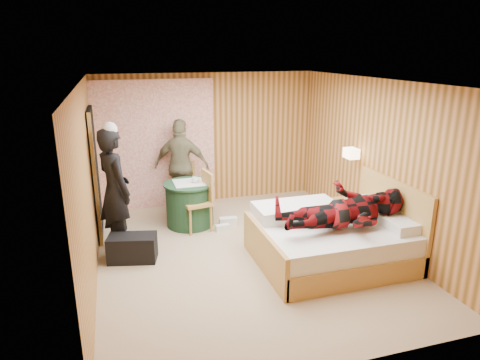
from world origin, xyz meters
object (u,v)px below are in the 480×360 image
object	(u,v)px
round_table	(190,204)
duffel_bag	(132,248)
wall_lamp	(351,153)
bed	(332,239)
chair_near	(201,196)
woman_standing	(115,191)
nightstand	(349,216)
chair_far	(184,183)
man_on_bed	(346,200)
man_at_table	(182,166)

from	to	relation	value
round_table	duffel_bag	size ratio (longest dim) A/B	1.28
wall_lamp	bed	bearing A→B (deg)	-129.53
round_table	chair_near	xyz separation A→B (m)	(0.16, -0.23, 0.19)
wall_lamp	woman_standing	xyz separation A→B (m)	(-3.71, 0.28, -0.37)
nightstand	woman_standing	size ratio (longest dim) A/B	0.30
wall_lamp	nightstand	xyz separation A→B (m)	(-0.04, -0.15, -1.02)
nightstand	duffel_bag	distance (m)	3.49
chair_far	chair_near	distance (m)	0.92
chair_near	man_on_bed	world-z (taller)	man_on_bed
round_table	nightstand	bearing A→B (deg)	-23.11
wall_lamp	woman_standing	distance (m)	3.74
woman_standing	chair_near	bearing A→B (deg)	-98.78
chair_far	man_on_bed	bearing A→B (deg)	-45.43
chair_near	woman_standing	bearing A→B (deg)	-83.08
round_table	man_on_bed	size ratio (longest dim) A/B	0.49
round_table	duffel_bag	distance (m)	1.49
bed	man_at_table	world-z (taller)	man_at_table
wall_lamp	man_on_bed	world-z (taller)	man_on_bed
woman_standing	man_on_bed	xyz separation A→B (m)	(2.93, -1.48, 0.06)
man_at_table	wall_lamp	bearing A→B (deg)	171.73
woman_standing	duffel_bag	bearing A→B (deg)	176.56
woman_standing	man_at_table	size ratio (longest dim) A/B	1.08
nightstand	round_table	bearing A→B (deg)	156.89
duffel_bag	woman_standing	world-z (taller)	woman_standing
bed	man_at_table	xyz separation A→B (m)	(-1.71, 2.59, 0.54)
wall_lamp	woman_standing	world-z (taller)	woman_standing
wall_lamp	man_at_table	bearing A→B (deg)	147.15
round_table	woman_standing	bearing A→B (deg)	-152.52
duffel_bag	woman_standing	bearing A→B (deg)	124.73
nightstand	chair_far	size ratio (longest dim) A/B	0.60
round_table	chair_far	world-z (taller)	chair_far
wall_lamp	woman_standing	bearing A→B (deg)	175.74
round_table	duffel_bag	world-z (taller)	round_table
wall_lamp	duffel_bag	xyz separation A→B (m)	(-3.53, -0.17, -1.11)
chair_near	man_at_table	distance (m)	1.01
bed	man_on_bed	distance (m)	0.71
wall_lamp	chair_near	world-z (taller)	wall_lamp
nightstand	man_on_bed	xyz separation A→B (m)	(-0.73, -1.05, 0.71)
chair_far	woman_standing	distance (m)	1.83
bed	man_on_bed	size ratio (longest dim) A/B	1.17
nightstand	duffel_bag	size ratio (longest dim) A/B	0.83
woman_standing	man_at_table	bearing A→B (deg)	-66.61
nightstand	man_on_bed	distance (m)	1.46
wall_lamp	bed	world-z (taller)	wall_lamp
round_table	man_on_bed	xyz separation A→B (m)	(1.74, -2.10, 0.61)
chair_near	duffel_bag	size ratio (longest dim) A/B	1.47
duffel_bag	chair_far	bearing A→B (deg)	72.45
duffel_bag	man_on_bed	world-z (taller)	man_on_bed
bed	duffel_bag	bearing A→B (deg)	163.60
duffel_bag	woman_standing	xyz separation A→B (m)	(-0.17, 0.44, 0.74)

